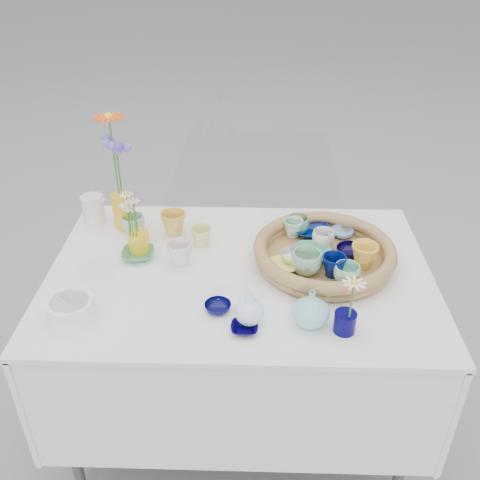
{
  "coord_description": "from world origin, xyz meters",
  "views": [
    {
      "loc": [
        0.04,
        -1.44,
        1.79
      ],
      "look_at": [
        0.0,
        0.02,
        0.87
      ],
      "focal_mm": 40.0,
      "sensor_mm": 36.0,
      "label": 1
    }
  ],
  "objects_px": {
    "display_table": "(240,423)",
    "tall_vase_yellow": "(123,211)",
    "wicker_tray": "(324,253)",
    "bud_vase_seafoam": "(311,308)"
  },
  "relations": [
    {
      "from": "display_table",
      "to": "tall_vase_yellow",
      "type": "bearing_deg",
      "value": 148.68
    },
    {
      "from": "wicker_tray",
      "to": "bud_vase_seafoam",
      "type": "relative_size",
      "value": 4.18
    },
    {
      "from": "wicker_tray",
      "to": "tall_vase_yellow",
      "type": "relative_size",
      "value": 3.5
    },
    {
      "from": "bud_vase_seafoam",
      "to": "tall_vase_yellow",
      "type": "height_order",
      "value": "tall_vase_yellow"
    },
    {
      "from": "display_table",
      "to": "bud_vase_seafoam",
      "type": "distance_m",
      "value": 0.89
    },
    {
      "from": "bud_vase_seafoam",
      "to": "tall_vase_yellow",
      "type": "bearing_deg",
      "value": 141.02
    },
    {
      "from": "display_table",
      "to": "bud_vase_seafoam",
      "type": "relative_size",
      "value": 11.11
    },
    {
      "from": "wicker_tray",
      "to": "tall_vase_yellow",
      "type": "height_order",
      "value": "tall_vase_yellow"
    },
    {
      "from": "wicker_tray",
      "to": "bud_vase_seafoam",
      "type": "height_order",
      "value": "bud_vase_seafoam"
    },
    {
      "from": "wicker_tray",
      "to": "bud_vase_seafoam",
      "type": "distance_m",
      "value": 0.32
    }
  ]
}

